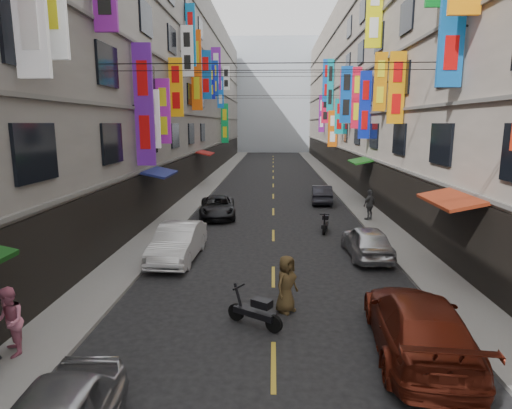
# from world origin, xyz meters

# --- Properties ---
(sidewalk_left) EXTENTS (2.00, 90.00, 0.12)m
(sidewalk_left) POSITION_xyz_m (-6.00, 42.00, 0.06)
(sidewalk_left) COLOR slate
(sidewalk_left) RESTS_ON ground
(sidewalk_right) EXTENTS (2.00, 90.00, 0.12)m
(sidewalk_right) POSITION_xyz_m (6.00, 42.00, 0.06)
(sidewalk_right) COLOR slate
(sidewalk_right) RESTS_ON ground
(building_row_left) EXTENTS (10.14, 90.00, 19.00)m
(building_row_left) POSITION_xyz_m (-11.99, 42.00, 9.49)
(building_row_left) COLOR gray
(building_row_left) RESTS_ON ground
(building_row_right) EXTENTS (10.14, 90.00, 19.00)m
(building_row_right) POSITION_xyz_m (11.99, 42.00, 9.49)
(building_row_right) COLOR #AEA092
(building_row_right) RESTS_ON ground
(haze_block) EXTENTS (18.00, 8.00, 22.00)m
(haze_block) POSITION_xyz_m (0.00, 92.00, 11.00)
(haze_block) COLOR #ACB5BF
(haze_block) RESTS_ON ground
(shop_signage) EXTENTS (14.00, 55.00, 11.78)m
(shop_signage) POSITION_xyz_m (-0.09, 34.90, 9.11)
(shop_signage) COLOR #0D109B
(shop_signage) RESTS_ON ground
(street_awnings) EXTENTS (13.99, 35.20, 0.41)m
(street_awnings) POSITION_xyz_m (-1.26, 26.00, 3.00)
(street_awnings) COLOR #124312
(street_awnings) RESTS_ON ground
(overhead_cables) EXTENTS (14.00, 38.04, 1.24)m
(overhead_cables) POSITION_xyz_m (0.00, 30.00, 8.80)
(overhead_cables) COLOR black
(overhead_cables) RESTS_ON ground
(lane_markings) EXTENTS (0.12, 80.20, 0.01)m
(lane_markings) POSITION_xyz_m (0.00, 39.00, 0.00)
(lane_markings) COLOR gold
(lane_markings) RESTS_ON ground
(scooter_crossing) EXTENTS (1.58, 1.07, 1.14)m
(scooter_crossing) POSITION_xyz_m (-0.51, 13.98, 0.44)
(scooter_crossing) COLOR black
(scooter_crossing) RESTS_ON ground
(scooter_far_right) EXTENTS (0.63, 1.79, 1.14)m
(scooter_far_right) POSITION_xyz_m (2.74, 24.90, 0.44)
(scooter_far_right) COLOR black
(scooter_far_right) RESTS_ON ground
(car_left_mid) EXTENTS (1.75, 4.63, 1.51)m
(car_left_mid) POSITION_xyz_m (-4.00, 19.90, 0.75)
(car_left_mid) COLOR silver
(car_left_mid) RESTS_ON ground
(car_left_far) EXTENTS (2.60, 4.74, 1.26)m
(car_left_far) POSITION_xyz_m (-3.40, 28.22, 0.63)
(car_left_far) COLOR black
(car_left_far) RESTS_ON ground
(car_right_near) EXTENTS (2.66, 5.48, 1.54)m
(car_right_near) POSITION_xyz_m (3.55, 12.71, 0.77)
(car_right_near) COLOR #611D10
(car_right_near) RESTS_ON ground
(car_right_mid) EXTENTS (1.73, 4.09, 1.38)m
(car_right_mid) POSITION_xyz_m (3.99, 20.57, 0.69)
(car_right_mid) COLOR #B9BABF
(car_right_mid) RESTS_ON ground
(car_right_far) EXTENTS (1.64, 4.03, 1.30)m
(car_right_far) POSITION_xyz_m (3.48, 33.26, 0.65)
(car_right_far) COLOR #25252D
(car_right_far) RESTS_ON ground
(pedestrian_lfar) EXTENTS (0.95, 1.00, 1.70)m
(pedestrian_lfar) POSITION_xyz_m (-6.33, 12.04, 0.97)
(pedestrian_lfar) COLOR pink
(pedestrian_lfar) RESTS_ON sidewalk_left
(pedestrian_rfar) EXTENTS (1.18, 1.13, 1.78)m
(pedestrian_rfar) POSITION_xyz_m (5.59, 27.36, 1.01)
(pedestrian_rfar) COLOR #565658
(pedestrian_rfar) RESTS_ON sidewalk_right
(pedestrian_crossing) EXTENTS (1.00, 1.04, 1.77)m
(pedestrian_crossing) POSITION_xyz_m (0.38, 15.00, 0.88)
(pedestrian_crossing) COLOR #4A381D
(pedestrian_crossing) RESTS_ON ground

